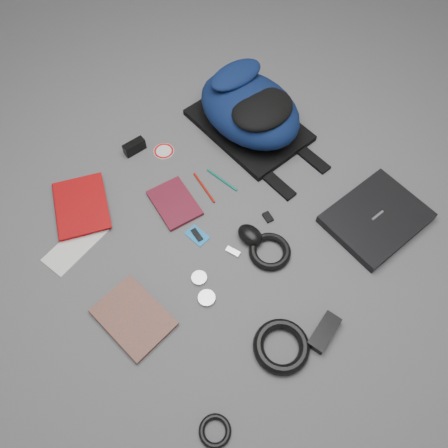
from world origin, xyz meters
TOP-DOWN VIEW (x-y plane):
  - ground at (0.00, 0.00)m, footprint 4.00×4.00m
  - backpack at (0.35, 0.31)m, footprint 0.37×0.51m
  - laptop at (0.44, -0.29)m, footprint 0.34×0.27m
  - textbook_red at (-0.44, 0.39)m, footprint 0.25×0.29m
  - comic_book at (-0.50, -0.11)m, footprint 0.20×0.25m
  - envelope at (-0.44, 0.24)m, footprint 0.24×0.16m
  - dvd_case at (-0.08, 0.18)m, footprint 0.15×0.20m
  - compact_camera at (-0.07, 0.47)m, footprint 0.09×0.03m
  - sticker_disc at (0.02, 0.41)m, footprint 0.08×0.08m
  - pen_teal at (0.11, 0.16)m, footprint 0.04×0.14m
  - pen_red at (0.04, 0.17)m, footprint 0.02×0.15m
  - id_badge at (-0.09, 0.03)m, footprint 0.06×0.08m
  - usb_black at (-0.09, 0.03)m, footprint 0.02×0.05m
  - usb_silver at (-0.04, -0.10)m, footprint 0.04×0.05m
  - key_fob at (0.14, -0.06)m, footprint 0.03×0.04m
  - mouse at (0.04, -0.09)m, footprint 0.08×0.10m
  - headphone_left at (-0.20, -0.18)m, footprint 0.06×0.06m
  - headphone_right at (-0.18, -0.11)m, footprint 0.05×0.05m
  - cable_coil at (0.06, -0.17)m, footprint 0.14×0.14m
  - power_brick at (0.02, -0.48)m, footprint 0.13×0.09m
  - power_cord_coil at (-0.11, -0.43)m, footprint 0.20×0.20m
  - earbud_coil at (-0.40, -0.50)m, footprint 0.12×0.12m

SIDE VIEW (x-z plane):
  - ground at x=0.00m, z-range 0.00..0.00m
  - sticker_disc at x=0.02m, z-range 0.00..0.00m
  - id_badge at x=-0.09m, z-range 0.00..0.00m
  - envelope at x=-0.44m, z-range 0.00..0.00m
  - pen_teal at x=0.11m, z-range 0.00..0.01m
  - pen_red at x=0.04m, z-range 0.00..0.01m
  - usb_black at x=-0.09m, z-range 0.00..0.01m
  - usb_silver at x=-0.04m, z-range 0.00..0.01m
  - key_fob at x=0.14m, z-range 0.00..0.01m
  - headphone_right at x=-0.18m, z-range 0.00..0.01m
  - headphone_left at x=-0.20m, z-range 0.00..0.01m
  - dvd_case at x=-0.08m, z-range 0.00..0.01m
  - earbud_coil at x=-0.40m, z-range 0.00..0.02m
  - comic_book at x=-0.50m, z-range 0.00..0.02m
  - textbook_red at x=-0.44m, z-range 0.00..0.03m
  - cable_coil at x=0.06m, z-range 0.00..0.03m
  - power_brick at x=0.02m, z-range 0.00..0.03m
  - power_cord_coil at x=-0.11m, z-range 0.00..0.03m
  - laptop at x=0.44m, z-range 0.00..0.03m
  - compact_camera at x=-0.07m, z-range 0.00..0.05m
  - mouse at x=0.04m, z-range 0.00..0.05m
  - backpack at x=0.35m, z-range 0.00..0.20m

